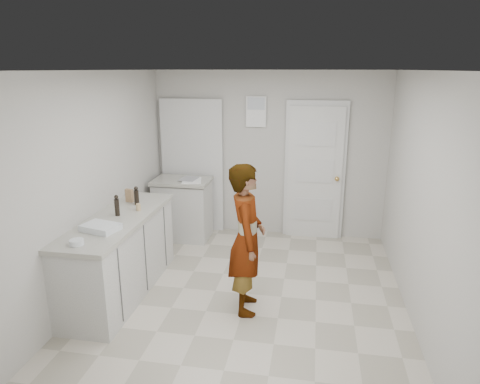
% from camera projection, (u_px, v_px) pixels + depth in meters
% --- Properties ---
extents(ground, '(4.00, 4.00, 0.00)m').
position_uv_depth(ground, '(248.00, 294.00, 4.96)').
color(ground, '#A19A87').
rests_on(ground, ground).
extents(room_shell, '(4.00, 4.00, 4.00)m').
position_uv_depth(room_shell, '(257.00, 170.00, 6.55)').
color(room_shell, beige).
rests_on(room_shell, ground).
extents(main_counter, '(0.64, 1.96, 0.93)m').
position_uv_depth(main_counter, '(121.00, 258.00, 4.90)').
color(main_counter, silver).
rests_on(main_counter, ground).
extents(side_counter, '(0.84, 0.61, 0.93)m').
position_uv_depth(side_counter, '(183.00, 211.00, 6.52)').
color(side_counter, silver).
rests_on(side_counter, ground).
extents(person, '(0.48, 0.64, 1.61)m').
position_uv_depth(person, '(247.00, 239.00, 4.45)').
color(person, silver).
rests_on(person, ground).
extents(cake_mix_box, '(0.11, 0.07, 0.16)m').
position_uv_depth(cake_mix_box, '(129.00, 196.00, 5.28)').
color(cake_mix_box, '#946C4A').
rests_on(cake_mix_box, main_counter).
extents(spice_jar, '(0.05, 0.05, 0.08)m').
position_uv_depth(spice_jar, '(138.00, 207.00, 4.97)').
color(spice_jar, tan).
rests_on(spice_jar, main_counter).
extents(oil_cruet_a, '(0.06, 0.06, 0.23)m').
position_uv_depth(oil_cruet_a, '(136.00, 196.00, 5.17)').
color(oil_cruet_a, black).
rests_on(oil_cruet_a, main_counter).
extents(oil_cruet_b, '(0.05, 0.05, 0.24)m').
position_uv_depth(oil_cruet_b, '(117.00, 206.00, 4.78)').
color(oil_cruet_b, black).
rests_on(oil_cruet_b, main_counter).
extents(baking_dish, '(0.41, 0.34, 0.06)m').
position_uv_depth(baking_dish, '(101.00, 228.00, 4.36)').
color(baking_dish, silver).
rests_on(baking_dish, main_counter).
extents(egg_bowl, '(0.13, 0.13, 0.05)m').
position_uv_depth(egg_bowl, '(77.00, 242.00, 4.00)').
color(egg_bowl, silver).
rests_on(egg_bowl, main_counter).
extents(papers, '(0.35, 0.41, 0.01)m').
position_uv_depth(papers, '(192.00, 180.00, 6.29)').
color(papers, white).
rests_on(papers, side_counter).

